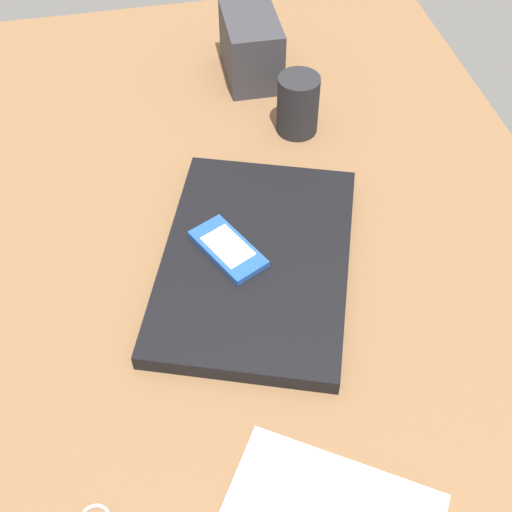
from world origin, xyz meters
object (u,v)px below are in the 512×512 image
laptop_closed (256,261)px  pen_cup (298,105)px  cell_phone_on_laptop (228,248)px  desk_organizer (251,47)px

laptop_closed → pen_cup: bearing=-4.7°
cell_phone_on_laptop → desk_organizer: bearing=-15.4°
pen_cup → desk_organizer: size_ratio=0.67×
cell_phone_on_laptop → pen_cup: size_ratio=1.25×
laptop_closed → pen_cup: 28.15cm
pen_cup → desk_organizer: desk_organizer is taller
cell_phone_on_laptop → pen_cup: bearing=-31.6°
laptop_closed → pen_cup: size_ratio=3.67×
laptop_closed → desk_organizer: bearing=9.2°
cell_phone_on_laptop → pen_cup: 28.37cm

